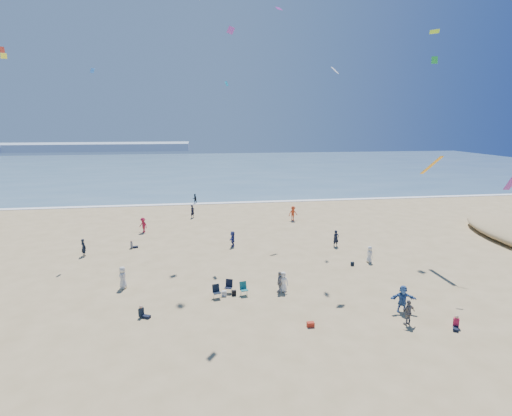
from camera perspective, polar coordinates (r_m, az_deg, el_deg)
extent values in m
plane|color=tan|center=(20.67, -2.45, -25.07)|extent=(220.00, 220.00, 0.00)
cube|color=#476B84|center=(112.07, -7.62, 5.74)|extent=(220.00, 100.00, 0.06)
cube|color=white|center=(62.64, -6.81, 0.66)|extent=(220.00, 1.20, 0.08)
cube|color=#7A8EA8|center=(195.59, -26.07, 7.81)|extent=(110.00, 20.00, 3.20)
imported|color=black|center=(63.01, -8.75, 1.33)|extent=(0.91, 0.85, 1.50)
imported|color=#385E9B|center=(29.09, 20.22, -12.05)|extent=(1.79, 0.85, 1.85)
imported|color=silver|center=(37.81, 15.91, -6.38)|extent=(0.60, 0.81, 1.51)
imported|color=maroon|center=(47.75, -15.82, -2.36)|extent=(1.28, 1.22, 1.74)
imported|color=black|center=(41.43, -23.41, -5.19)|extent=(0.72, 0.71, 1.67)
imported|color=navy|center=(40.97, -3.36, -4.40)|extent=(0.81, 1.56, 1.60)
imported|color=gray|center=(30.36, 3.41, -10.48)|extent=(0.81, 1.02, 1.61)
imported|color=silver|center=(32.59, -18.50, -9.39)|extent=(0.56, 0.85, 1.73)
imported|color=white|center=(30.45, 3.90, -10.46)|extent=(0.87, 0.67, 1.57)
imported|color=black|center=(53.54, -9.06, -0.48)|extent=(0.73, 0.75, 1.75)
imported|color=slate|center=(27.51, 20.93, -13.77)|extent=(1.04, 0.63, 1.66)
imported|color=black|center=(41.56, 11.35, -4.30)|extent=(0.70, 0.54, 1.72)
imported|color=#CC401D|center=(51.69, 5.31, -0.76)|extent=(1.33, 0.92, 1.88)
cube|color=silver|center=(29.97, -4.58, -12.08)|extent=(0.35, 0.20, 0.40)
cube|color=black|center=(30.04, -3.15, -12.02)|extent=(0.30, 0.22, 0.38)
cube|color=#AA2818|center=(26.12, 7.80, -16.16)|extent=(0.45, 0.30, 0.30)
cube|color=black|center=(36.75, 13.60, -7.76)|extent=(0.28, 0.18, 0.34)
cube|color=blue|center=(43.60, -22.33, 17.70)|extent=(0.38, 0.59, 0.43)
cube|color=green|center=(37.67, 24.15, 18.73)|extent=(0.52, 0.39, 0.60)
cube|color=purple|center=(30.10, -3.63, 24.01)|extent=(0.65, 0.79, 0.43)
cube|color=white|center=(35.24, 11.19, 18.74)|extent=(0.78, 0.79, 0.52)
cube|color=purple|center=(51.56, 3.27, 26.57)|extent=(0.91, 0.78, 0.36)
cube|color=#0784C7|center=(39.43, -4.23, 17.31)|extent=(0.34, 0.71, 0.40)
cube|color=#B8EA13|center=(43.84, 24.14, 22.02)|extent=(0.79, 0.77, 0.40)
cube|color=yellow|center=(46.22, -32.35, 17.88)|extent=(0.62, 0.55, 0.45)
cube|color=orange|center=(38.94, 23.78, 5.61)|extent=(0.35, 2.64, 1.87)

